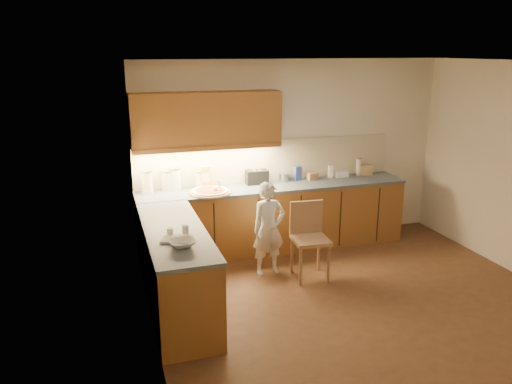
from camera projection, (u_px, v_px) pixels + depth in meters
The scene contains 24 objects.
room at pixel (364, 153), 5.19m from camera, with size 4.54×4.50×2.62m.
l_counter at pixel (246, 232), 6.40m from camera, with size 3.77×2.62×0.92m.
backsplash at pixel (268, 161), 7.03m from camera, with size 3.75×0.02×0.58m, color beige.
upper_cabinets at pixel (206, 119), 6.45m from camera, with size 1.95×0.36×0.73m.
pizza_on_board at pixel (210, 192), 6.47m from camera, with size 0.54×0.54×0.22m.
child at pixel (269, 229), 6.16m from camera, with size 0.43×0.28×1.17m, color white.
wooden_chair at pixel (309, 234), 6.11m from camera, with size 0.45×0.45×0.93m.
mixing_bowl at pixel (182, 243), 4.73m from camera, with size 0.25×0.25×0.06m, color white.
canister_a at pixel (147, 182), 6.44m from camera, with size 0.15×0.15×0.30m.
canister_b at pixel (167, 180), 6.57m from camera, with size 0.16×0.16×0.28m.
canister_c at pixel (175, 179), 6.60m from camera, with size 0.16×0.16×0.30m.
canister_d at pixel (201, 179), 6.70m from camera, with size 0.14×0.14×0.24m.
oil_jug at pixel (205, 176), 6.68m from camera, with size 0.13×0.11×0.35m.
toaster at pixel (257, 177), 6.91m from camera, with size 0.31×0.19×0.20m.
steel_pot at pixel (284, 177), 7.06m from camera, with size 0.16×0.16×0.12m.
blue_box at pixel (297, 173), 7.10m from camera, with size 0.10×0.07×0.20m, color #334C99.
card_box_a at pixel (313, 176), 7.14m from camera, with size 0.14×0.10×0.10m, color tan.
white_bottle at pixel (330, 172), 7.24m from camera, with size 0.06×0.06×0.18m, color white.
flat_pack at pixel (341, 174), 7.31m from camera, with size 0.20×0.14×0.08m, color silver.
tall_jar at pixel (359, 167), 7.37m from camera, with size 0.08×0.08×0.26m.
card_box_b at pixel (365, 170), 7.42m from camera, with size 0.19×0.15×0.15m, color tan.
dough_cloth at pixel (177, 239), 4.89m from camera, with size 0.28×0.22×0.02m, color white.
spice_jar_a at pixel (170, 232), 4.98m from camera, with size 0.06×0.06×0.08m, color white.
spice_jar_b at pixel (185, 229), 5.06m from camera, with size 0.07×0.07×0.09m, color white.
Camera 1 is at (-2.62, -4.52, 2.72)m, focal length 35.00 mm.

